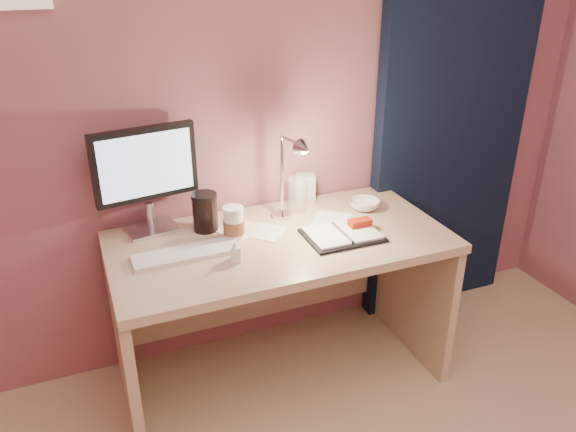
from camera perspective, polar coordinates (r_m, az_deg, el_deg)
name	(u,v)px	position (r m, az deg, el deg)	size (l,w,h in m)	color
room	(438,103)	(2.89, 15.00, 10.99)	(3.50, 3.50, 3.50)	#C6B28E
desk	(275,276)	(2.50, -1.37, -6.10)	(1.40, 0.70, 0.73)	tan
monitor	(145,171)	(2.36, -14.31, 4.48)	(0.43, 0.18, 0.46)	silver
keyboard	(186,254)	(2.23, -10.34, -3.80)	(0.41, 0.12, 0.02)	white
planner	(344,233)	(2.35, 5.69, -1.77)	(0.31, 0.23, 0.05)	black
paper_a	(265,232)	(2.38, -2.31, -1.61)	(0.15, 0.15, 0.00)	white
paper_b	(332,219)	(2.50, 4.48, -0.34)	(0.16, 0.16, 0.00)	white
paper_c	(240,230)	(2.41, -4.90, -1.38)	(0.17, 0.17, 0.00)	white
coffee_cup	(234,224)	(2.31, -5.54, -0.83)	(0.09, 0.09, 0.14)	white
clear_cup	(297,194)	(2.56, 0.95, 2.23)	(0.09, 0.09, 0.15)	white
bowl	(364,205)	(2.61, 7.75, 1.15)	(0.14, 0.14, 0.04)	silver
lotion_bottle	(236,251)	(2.15, -5.36, -3.52)	(0.04, 0.04, 0.09)	white
dark_jar	(205,214)	(2.39, -8.42, 0.22)	(0.10, 0.10, 0.15)	black
product_box	(305,188)	(2.66, 1.77, 2.89)	(0.09, 0.07, 0.13)	silver
desk_lamp	(286,172)	(2.33, -0.20, 4.47)	(0.12, 0.25, 0.40)	silver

